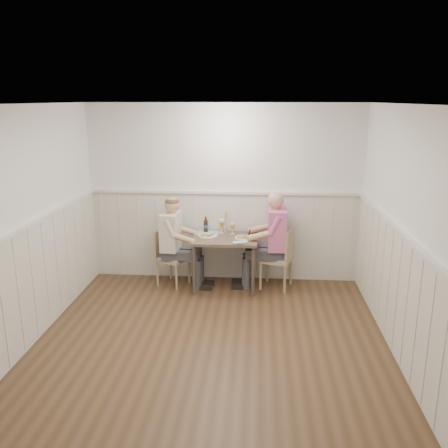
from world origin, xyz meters
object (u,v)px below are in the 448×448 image
Objects in this scene: chair_right at (280,256)px; dining_table at (225,244)px; grass_vase at (225,222)px; diner_cream at (174,249)px; beer_bottle at (206,225)px; chair_left at (170,255)px; man_in_pink at (273,248)px.

dining_table is at bearing -176.93° from chair_right.
dining_table is 2.68× the size of grass_vase.
dining_table is at bearing -0.72° from diner_cream.
dining_table is 0.45m from beer_bottle.
grass_vase is at bearing 22.33° from diner_cream.
chair_left is at bearing 175.76° from dining_table.
beer_bottle is (-1.09, 0.22, 0.38)m from chair_right.
chair_right is 0.65× the size of diner_cream.
grass_vase is (0.28, 0.04, 0.05)m from beer_bottle.
diner_cream is at bearing -34.65° from chair_left.
man_in_pink is at bearing 1.52° from diner_cream.
man_in_pink reaches higher than chair_right.
man_in_pink is (1.49, -0.01, 0.15)m from chair_left.
man_in_pink reaches higher than chair_left.
diner_cream is 5.78× the size of beer_bottle.
dining_table is 0.80m from chair_right.
man_in_pink reaches higher than dining_table.
grass_vase is (0.71, 0.29, 0.34)m from diner_cream.
grass_vase reaches higher than chair_right.
dining_table is 1.04× the size of chair_right.
beer_bottle is (0.50, 0.20, 0.41)m from chair_left.
diner_cream is (-1.52, -0.03, 0.09)m from chair_right.
beer_bottle is at bearing 21.83° from chair_left.
chair_left is 0.57× the size of man_in_pink.
diner_cream reaches higher than dining_table.
man_in_pink is at bearing -19.61° from grass_vase.
diner_cream reaches higher than grass_vase.
chair_right is at bearing 3.07° from dining_table.
dining_table is at bearing -40.84° from beer_bottle.
chair_left is (-1.59, 0.02, -0.03)m from chair_right.
chair_right is 1.52m from diner_cream.
chair_right reaches higher than dining_table.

